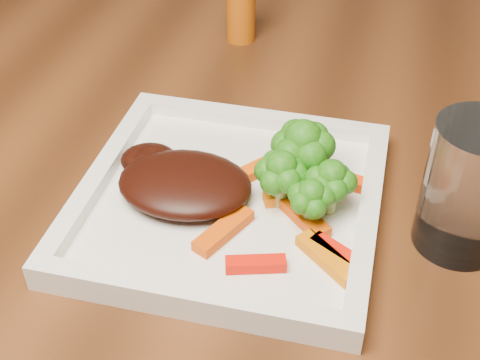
% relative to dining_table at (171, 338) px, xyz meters
% --- Properties ---
extents(dining_table, '(1.60, 0.90, 0.75)m').
position_rel_dining_table_xyz_m(dining_table, '(0.00, 0.00, 0.00)').
color(dining_table, '#562C13').
rests_on(dining_table, floor).
extents(plate, '(0.27, 0.27, 0.01)m').
position_rel_dining_table_xyz_m(plate, '(0.12, -0.11, 0.38)').
color(plate, white).
rests_on(plate, dining_table).
extents(steak, '(0.13, 0.10, 0.03)m').
position_rel_dining_table_xyz_m(steak, '(0.08, -0.12, 0.40)').
color(steak, black).
rests_on(steak, plate).
extents(broccoli_0, '(0.07, 0.07, 0.07)m').
position_rel_dining_table_xyz_m(broccoli_0, '(0.18, -0.08, 0.42)').
color(broccoli_0, '#1E6510').
rests_on(broccoli_0, plate).
extents(broccoli_1, '(0.06, 0.06, 0.06)m').
position_rel_dining_table_xyz_m(broccoli_1, '(0.21, -0.11, 0.42)').
color(broccoli_1, '#1A6310').
rests_on(broccoli_1, plate).
extents(broccoli_2, '(0.05, 0.05, 0.06)m').
position_rel_dining_table_xyz_m(broccoli_2, '(0.20, -0.13, 0.42)').
color(broccoli_2, '#187213').
rests_on(broccoli_2, plate).
extents(broccoli_3, '(0.07, 0.07, 0.06)m').
position_rel_dining_table_xyz_m(broccoli_3, '(0.17, -0.11, 0.42)').
color(broccoli_3, '#186911').
rests_on(broccoli_3, plate).
extents(carrot_0, '(0.05, 0.03, 0.01)m').
position_rel_dining_table_xyz_m(carrot_0, '(0.16, -0.19, 0.39)').
color(carrot_0, red).
rests_on(carrot_0, plate).
extents(carrot_1, '(0.06, 0.05, 0.01)m').
position_rel_dining_table_xyz_m(carrot_1, '(0.22, -0.17, 0.39)').
color(carrot_1, orange).
rests_on(carrot_1, plate).
extents(carrot_2, '(0.04, 0.07, 0.01)m').
position_rel_dining_table_xyz_m(carrot_2, '(0.13, -0.16, 0.39)').
color(carrot_2, '#D14503').
rests_on(carrot_2, plate).
extents(carrot_3, '(0.06, 0.03, 0.01)m').
position_rel_dining_table_xyz_m(carrot_3, '(0.23, -0.07, 0.39)').
color(carrot_3, '#EC3803').
rests_on(carrot_3, plate).
extents(carrot_4, '(0.05, 0.05, 0.01)m').
position_rel_dining_table_xyz_m(carrot_4, '(0.14, -0.06, 0.39)').
color(carrot_4, '#EA4B03').
rests_on(carrot_4, plate).
extents(carrot_5, '(0.06, 0.06, 0.01)m').
position_rel_dining_table_xyz_m(carrot_5, '(0.19, -0.13, 0.39)').
color(carrot_5, '#DD4903').
rests_on(carrot_5, plate).
extents(carrot_6, '(0.05, 0.03, 0.01)m').
position_rel_dining_table_xyz_m(carrot_6, '(0.18, -0.10, 0.39)').
color(carrot_6, orange).
rests_on(carrot_6, plate).
extents(spice_shaker, '(0.05, 0.05, 0.09)m').
position_rel_dining_table_xyz_m(spice_shaker, '(0.05, 0.22, 0.42)').
color(spice_shaker, '#B8530A').
rests_on(spice_shaker, dining_table).
extents(drinking_glass, '(0.10, 0.10, 0.12)m').
position_rel_dining_table_xyz_m(drinking_glass, '(0.33, -0.11, 0.44)').
color(drinking_glass, white).
rests_on(drinking_glass, dining_table).
extents(carrot_7, '(0.05, 0.04, 0.01)m').
position_rel_dining_table_xyz_m(carrot_7, '(0.23, -0.17, 0.39)').
color(carrot_7, red).
rests_on(carrot_7, plate).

